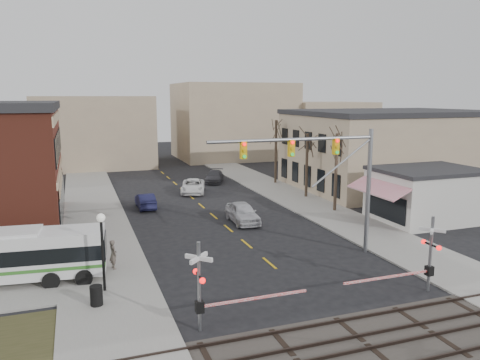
% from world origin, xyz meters
% --- Properties ---
extents(ground, '(160.00, 160.00, 0.00)m').
position_xyz_m(ground, '(0.00, 0.00, 0.00)').
color(ground, black).
rests_on(ground, ground).
extents(sidewalk_west, '(5.00, 60.00, 0.12)m').
position_xyz_m(sidewalk_west, '(-9.50, 20.00, 0.06)').
color(sidewalk_west, gray).
rests_on(sidewalk_west, ground).
extents(sidewalk_east, '(5.00, 60.00, 0.12)m').
position_xyz_m(sidewalk_east, '(9.50, 20.00, 0.06)').
color(sidewalk_east, gray).
rests_on(sidewalk_east, ground).
extents(ballast_strip, '(160.00, 5.00, 0.06)m').
position_xyz_m(ballast_strip, '(0.00, -8.00, 0.03)').
color(ballast_strip, '#332D28').
rests_on(ballast_strip, ground).
extents(rail_tracks, '(160.00, 3.91, 0.14)m').
position_xyz_m(rail_tracks, '(0.00, -8.00, 0.12)').
color(rail_tracks, '#2D231E').
rests_on(rail_tracks, ground).
extents(tan_building, '(20.30, 15.30, 8.50)m').
position_xyz_m(tan_building, '(22.00, 20.00, 4.26)').
color(tan_building, gray).
rests_on(tan_building, ground).
extents(awning_shop, '(9.74, 6.20, 4.30)m').
position_xyz_m(awning_shop, '(15.97, 7.00, 2.16)').
color(awning_shop, beige).
rests_on(awning_shop, ground).
extents(tree_east_a, '(0.28, 0.28, 6.75)m').
position_xyz_m(tree_east_a, '(10.50, 12.00, 3.50)').
color(tree_east_a, '#382B21').
rests_on(tree_east_a, sidewalk_east).
extents(tree_east_b, '(0.28, 0.28, 6.30)m').
position_xyz_m(tree_east_b, '(10.80, 18.00, 3.27)').
color(tree_east_b, '#382B21').
rests_on(tree_east_b, sidewalk_east).
extents(tree_east_c, '(0.28, 0.28, 7.20)m').
position_xyz_m(tree_east_c, '(11.00, 26.00, 3.72)').
color(tree_east_c, '#382B21').
rests_on(tree_east_c, sidewalk_east).
extents(traffic_signal_mast, '(10.79, 0.30, 8.00)m').
position_xyz_m(traffic_signal_mast, '(3.84, 1.90, 5.78)').
color(traffic_signal_mast, gray).
rests_on(traffic_signal_mast, ground).
extents(rr_crossing_west, '(5.60, 1.36, 4.00)m').
position_xyz_m(rr_crossing_west, '(-5.67, -4.62, 1.97)').
color(rr_crossing_west, gray).
rests_on(rr_crossing_west, ground).
extents(rr_crossing_east, '(5.60, 1.36, 4.00)m').
position_xyz_m(rr_crossing_east, '(5.77, -4.53, 1.97)').
color(rr_crossing_east, gray).
rests_on(rr_crossing_east, ground).
extents(street_lamp, '(0.44, 0.44, 4.09)m').
position_xyz_m(street_lamp, '(-9.72, 0.90, 3.06)').
color(street_lamp, black).
rests_on(street_lamp, sidewalk_west).
extents(trash_bin, '(0.60, 0.60, 0.96)m').
position_xyz_m(trash_bin, '(-10.19, -0.76, 0.60)').
color(trash_bin, black).
rests_on(trash_bin, sidewalk_west).
extents(car_a, '(2.09, 4.81, 1.61)m').
position_xyz_m(car_a, '(1.63, 11.31, 0.81)').
color(car_a, '#BCBBC0').
rests_on(car_a, ground).
extents(car_b, '(1.45, 4.13, 1.36)m').
position_xyz_m(car_b, '(-5.00, 18.83, 0.68)').
color(car_b, '#161738').
rests_on(car_b, ground).
extents(car_c, '(3.68, 5.52, 1.41)m').
position_xyz_m(car_c, '(0.70, 24.03, 0.70)').
color(car_c, white).
rests_on(car_c, ground).
extents(car_d, '(3.57, 5.04, 1.35)m').
position_xyz_m(car_d, '(4.56, 29.23, 0.68)').
color(car_d, '#404045').
rests_on(car_d, ground).
extents(pedestrian_near, '(0.57, 0.72, 1.72)m').
position_xyz_m(pedestrian_near, '(-9.01, 3.95, 0.98)').
color(pedestrian_near, '#584E46').
rests_on(pedestrian_near, sidewalk_west).
extents(pedestrian_far, '(0.93, 1.00, 1.64)m').
position_xyz_m(pedestrian_far, '(-9.76, 7.13, 0.94)').
color(pedestrian_far, '#2E3B52').
rests_on(pedestrian_far, sidewalk_west).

